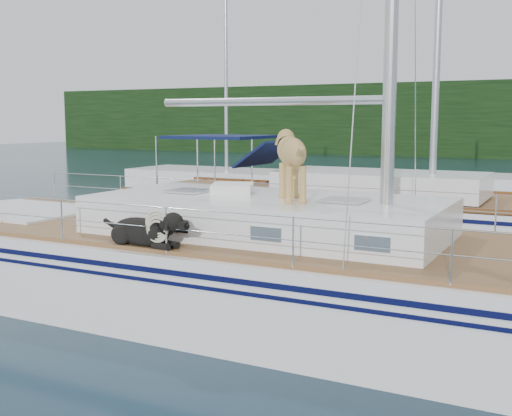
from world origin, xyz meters
The scene contains 4 objects.
ground centered at (0.00, 0.00, 0.00)m, with size 120.00×120.00×0.00m, color black.
main_sailboat centered at (0.10, -0.01, 0.68)m, with size 12.00×3.80×14.01m.
neighbor_sailboat centered at (-0.44, 6.37, 0.63)m, with size 11.00×3.50×13.30m.
bg_boat_west centered at (-8.00, 14.00, 0.45)m, with size 8.00×3.00×11.65m.
Camera 1 is at (4.99, -8.46, 2.94)m, focal length 45.00 mm.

